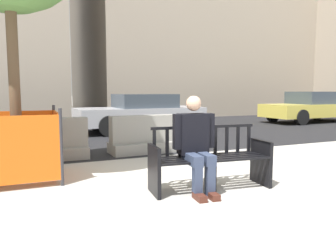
% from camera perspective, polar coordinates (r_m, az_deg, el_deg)
% --- Properties ---
extents(ground_plane, '(200.00, 200.00, 0.00)m').
position_cam_1_polar(ground_plane, '(4.58, 8.85, -11.49)').
color(ground_plane, '#B7B2A8').
extents(street_asphalt, '(120.00, 12.00, 0.01)m').
position_cam_1_polar(street_asphalt, '(12.68, -12.62, -0.29)').
color(street_asphalt, black).
rests_on(street_asphalt, ground).
extents(street_bench, '(1.73, 0.69, 0.88)m').
position_cam_1_polar(street_bench, '(4.68, 7.27, -6.07)').
color(street_bench, black).
rests_on(street_bench, ground).
extents(seated_person, '(0.59, 0.75, 1.31)m').
position_cam_1_polar(seated_person, '(4.48, 4.82, -2.77)').
color(seated_person, black).
rests_on(seated_person, ground).
extents(jersey_barrier_centre, '(2.03, 0.77, 0.84)m').
position_cam_1_polar(jersey_barrier_centre, '(7.48, -2.55, -1.90)').
color(jersey_barrier_centre, gray).
rests_on(jersey_barrier_centre, ground).
extents(jersey_barrier_left, '(2.01, 0.72, 0.84)m').
position_cam_1_polar(jersey_barrier_left, '(7.02, -21.98, -2.86)').
color(jersey_barrier_left, gray).
rests_on(jersey_barrier_left, ground).
extents(construction_fence, '(1.24, 1.24, 1.14)m').
position_cam_1_polar(construction_fence, '(5.56, -24.77, -2.85)').
color(construction_fence, '#2D2D33').
rests_on(construction_fence, ground).
extents(car_taxi_near, '(4.51, 1.96, 1.36)m').
position_cam_1_polar(car_taxi_near, '(15.98, 23.63, 3.02)').
color(car_taxi_near, '#DBC64C').
rests_on(car_taxi_near, ground).
extents(car_sedan_far, '(4.37, 1.98, 1.28)m').
position_cam_1_polar(car_sedan_far, '(11.32, -4.70, 2.34)').
color(car_sedan_far, '#B7B7BC').
rests_on(car_sedan_far, ground).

